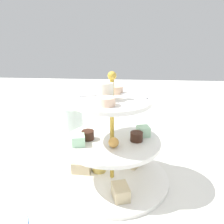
{
  "coord_description": "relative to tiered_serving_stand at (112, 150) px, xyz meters",
  "views": [
    {
      "loc": [
        -0.04,
        0.55,
        0.38
      ],
      "look_at": [
        0.0,
        0.0,
        0.18
      ],
      "focal_mm": 40.75,
      "sensor_mm": 36.0,
      "label": 1
    }
  ],
  "objects": [
    {
      "name": "ground_plane",
      "position": [
        -0.0,
        -0.0,
        -0.09
      ],
      "size": [
        2.4,
        2.4,
        0.0
      ],
      "primitive_type": "plane",
      "color": "silver"
    },
    {
      "name": "butter_knife_left",
      "position": [
        -0.22,
        -0.21,
        -0.08
      ],
      "size": [
        0.13,
        0.13,
        0.0
      ],
      "primitive_type": "cube",
      "rotation": [
        0.0,
        0.0,
        5.46
      ],
      "color": "silver",
      "rests_on": "ground_plane"
    },
    {
      "name": "tiered_serving_stand",
      "position": [
        0.0,
        0.0,
        0.0
      ],
      "size": [
        0.29,
        0.29,
        0.28
      ],
      "color": "white",
      "rests_on": "ground_plane"
    },
    {
      "name": "water_glass_tall_right",
      "position": [
        0.14,
        -0.21,
        -0.02
      ],
      "size": [
        0.07,
        0.07,
        0.12
      ],
      "primitive_type": "cylinder",
      "color": "silver",
      "rests_on": "ground_plane"
    }
  ]
}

